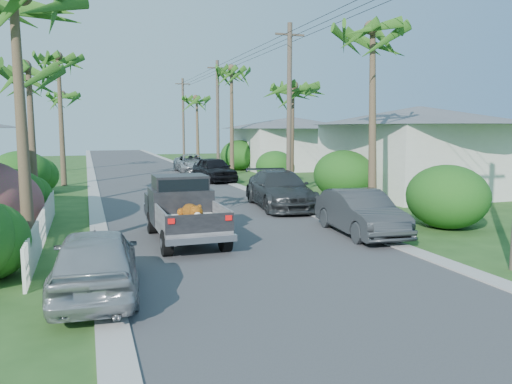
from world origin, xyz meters
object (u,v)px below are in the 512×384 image
object	(u,v)px
parked_car_rf	(214,170)
utility_pole_c	(218,116)
parked_car_rn	(360,213)
palm_l_c	(58,57)
utility_pole_b	(289,109)
pickup_truck	(182,208)
parked_car_ln	(95,262)
palm_r_a	(375,30)
house_right_near	(418,153)
palm_r_d	(197,98)
parked_car_rd	(192,164)
house_right_far	(292,145)
parked_car_rm	(280,190)
palm_l_d	(60,94)
palm_r_c	(231,69)
utility_pole_d	(183,119)
palm_r_b	(292,87)
palm_l_b	(28,67)

from	to	relation	value
parked_car_rf	utility_pole_c	distance (m)	7.91
parked_car_rn	palm_l_c	size ratio (longest dim) A/B	0.49
utility_pole_b	pickup_truck	bearing A→B (deg)	-130.56
parked_car_ln	palm_r_a	xyz separation A→B (m)	(10.82, 6.63, 6.68)
pickup_truck	parked_car_rf	xyz separation A→B (m)	(5.32, 16.90, -0.19)
house_right_near	parked_car_rf	bearing A→B (deg)	135.15
palm_r_d	parked_car_ln	bearing A→B (deg)	-105.18
parked_car_rd	palm_l_c	xyz separation A→B (m)	(-9.60, -6.93, 7.18)
utility_pole_b	parked_car_rf	bearing A→B (deg)	103.47
parked_car_rf	house_right_far	size ratio (longest dim) A/B	0.54
house_right_near	palm_r_a	bearing A→B (deg)	-138.15
pickup_truck	parked_car_rm	distance (m)	7.25
palm_l_d	house_right_near	size ratio (longest dim) A/B	0.86
palm_l_c	parked_car_ln	bearing A→B (deg)	-86.26
parked_car_rn	palm_r_d	bearing A→B (deg)	91.02
palm_r_c	utility_pole_d	world-z (taller)	palm_r_c
palm_l_c	palm_r_d	distance (m)	21.95
parked_car_rn	palm_l_c	world-z (taller)	palm_l_c
house_right_far	utility_pole_b	distance (m)	18.71
palm_l_c	parked_car_rf	bearing A→B (deg)	-3.87
parked_car_rn	parked_car_rm	distance (m)	6.32
house_right_far	utility_pole_d	distance (m)	15.16
palm_r_c	palm_r_d	bearing A→B (deg)	88.77
parked_car_rf	house_right_near	size ratio (longest dim) A/B	0.54
parked_car_rd	palm_r_c	size ratio (longest dim) A/B	0.56
pickup_truck	palm_r_b	bearing A→B (deg)	51.74
parked_car_rn	parked_car_rm	world-z (taller)	parked_car_rm
utility_pole_d	palm_r_d	bearing A→B (deg)	-73.30
utility_pole_d	palm_r_c	bearing A→B (deg)	-87.98
parked_car_ln	house_right_far	xyz separation A→B (m)	(17.52, 30.63, 1.37)
pickup_truck	palm_l_b	size ratio (longest dim) A/B	0.69
palm_l_c	utility_pole_c	bearing A→B (deg)	27.35
parked_car_rd	palm_l_b	xyz separation A→B (m)	(-10.40, -16.93, 5.42)
parked_car_rm	house_right_near	size ratio (longest dim) A/B	0.63
palm_l_d	parked_car_rm	bearing A→B (deg)	-67.65
palm_l_c	house_right_far	distance (m)	21.41
parked_car_rd	palm_r_a	distance (m)	24.04
parked_car_rm	house_right_near	bearing A→B (deg)	21.69
parked_car_rm	palm_l_c	world-z (taller)	palm_l_c
parked_car_rd	parked_car_ln	xyz separation A→B (m)	(-8.12, -29.56, 0.02)
utility_pole_b	parked_car_ln	bearing A→B (deg)	-126.60
parked_car_rf	utility_pole_d	world-z (taller)	utility_pole_d
pickup_truck	palm_r_c	bearing A→B (deg)	69.82
pickup_truck	palm_r_d	size ratio (longest dim) A/B	0.64
utility_pole_d	utility_pole_c	bearing A→B (deg)	-90.00
palm_r_a	parked_car_rm	bearing A→B (deg)	128.63
pickup_truck	palm_l_d	size ratio (longest dim) A/B	0.66
utility_pole_c	house_right_far	bearing A→B (deg)	15.12
parked_car_rn	utility_pole_b	distance (m)	10.81
palm_l_b	palm_r_d	distance (m)	31.00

